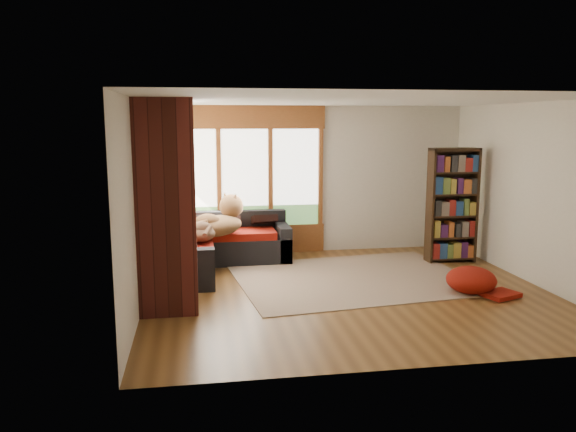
{
  "coord_description": "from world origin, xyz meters",
  "views": [
    {
      "loc": [
        -2.02,
        -7.28,
        2.33
      ],
      "look_at": [
        -0.72,
        0.77,
        0.95
      ],
      "focal_mm": 35.0,
      "sensor_mm": 36.0,
      "label": 1
    }
  ],
  "objects_px": {
    "pouf": "(471,279)",
    "dog_tan": "(220,218)",
    "dog_brindle": "(191,226)",
    "area_rug": "(353,278)",
    "bookshelf": "(452,205)",
    "brick_chimney": "(167,206)",
    "sectional_sofa": "(203,248)"
  },
  "relations": [
    {
      "from": "dog_tan",
      "to": "dog_brindle",
      "type": "xyz_separation_m",
      "value": [
        -0.46,
        -0.35,
        -0.05
      ]
    },
    {
      "from": "dog_tan",
      "to": "dog_brindle",
      "type": "bearing_deg",
      "value": 172.67
    },
    {
      "from": "area_rug",
      "to": "bookshelf",
      "type": "distance_m",
      "value": 2.25
    },
    {
      "from": "brick_chimney",
      "to": "bookshelf",
      "type": "bearing_deg",
      "value": 20.58
    },
    {
      "from": "sectional_sofa",
      "to": "dog_brindle",
      "type": "distance_m",
      "value": 0.7
    },
    {
      "from": "sectional_sofa",
      "to": "pouf",
      "type": "distance_m",
      "value": 4.14
    },
    {
      "from": "area_rug",
      "to": "dog_tan",
      "type": "bearing_deg",
      "value": 153.62
    },
    {
      "from": "pouf",
      "to": "sectional_sofa",
      "type": "bearing_deg",
      "value": 150.38
    },
    {
      "from": "sectional_sofa",
      "to": "bookshelf",
      "type": "relative_size",
      "value": 1.16
    },
    {
      "from": "sectional_sofa",
      "to": "bookshelf",
      "type": "height_order",
      "value": "bookshelf"
    },
    {
      "from": "area_rug",
      "to": "dog_tan",
      "type": "relative_size",
      "value": 3.09
    },
    {
      "from": "area_rug",
      "to": "pouf",
      "type": "bearing_deg",
      "value": -34.02
    },
    {
      "from": "brick_chimney",
      "to": "pouf",
      "type": "distance_m",
      "value": 4.2
    },
    {
      "from": "brick_chimney",
      "to": "area_rug",
      "type": "distance_m",
      "value": 3.1
    },
    {
      "from": "brick_chimney",
      "to": "sectional_sofa",
      "type": "height_order",
      "value": "brick_chimney"
    },
    {
      "from": "area_rug",
      "to": "bookshelf",
      "type": "xyz_separation_m",
      "value": [
        1.89,
        0.76,
        0.95
      ]
    },
    {
      "from": "dog_brindle",
      "to": "brick_chimney",
      "type": "bearing_deg",
      "value": 135.59
    },
    {
      "from": "pouf",
      "to": "dog_tan",
      "type": "height_order",
      "value": "dog_tan"
    },
    {
      "from": "area_rug",
      "to": "pouf",
      "type": "distance_m",
      "value": 1.7
    },
    {
      "from": "brick_chimney",
      "to": "bookshelf",
      "type": "xyz_separation_m",
      "value": [
        4.54,
        1.7,
        -0.35
      ]
    },
    {
      "from": "pouf",
      "to": "dog_brindle",
      "type": "relative_size",
      "value": 0.7
    },
    {
      "from": "sectional_sofa",
      "to": "area_rug",
      "type": "height_order",
      "value": "sectional_sofa"
    },
    {
      "from": "sectional_sofa",
      "to": "area_rug",
      "type": "xyz_separation_m",
      "value": [
        2.2,
        -1.1,
        -0.3
      ]
    },
    {
      "from": "pouf",
      "to": "dog_brindle",
      "type": "height_order",
      "value": "dog_brindle"
    },
    {
      "from": "dog_brindle",
      "to": "area_rug",
      "type": "bearing_deg",
      "value": -138.95
    },
    {
      "from": "area_rug",
      "to": "bookshelf",
      "type": "relative_size",
      "value": 1.8
    },
    {
      "from": "sectional_sofa",
      "to": "area_rug",
      "type": "distance_m",
      "value": 2.48
    },
    {
      "from": "brick_chimney",
      "to": "area_rug",
      "type": "bearing_deg",
      "value": 19.61
    },
    {
      "from": "area_rug",
      "to": "bookshelf",
      "type": "height_order",
      "value": "bookshelf"
    },
    {
      "from": "area_rug",
      "to": "dog_brindle",
      "type": "distance_m",
      "value": 2.57
    },
    {
      "from": "pouf",
      "to": "dog_tan",
      "type": "bearing_deg",
      "value": 150.27
    },
    {
      "from": "area_rug",
      "to": "dog_tan",
      "type": "xyz_separation_m",
      "value": [
        -1.93,
        0.96,
        0.81
      ]
    }
  ]
}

